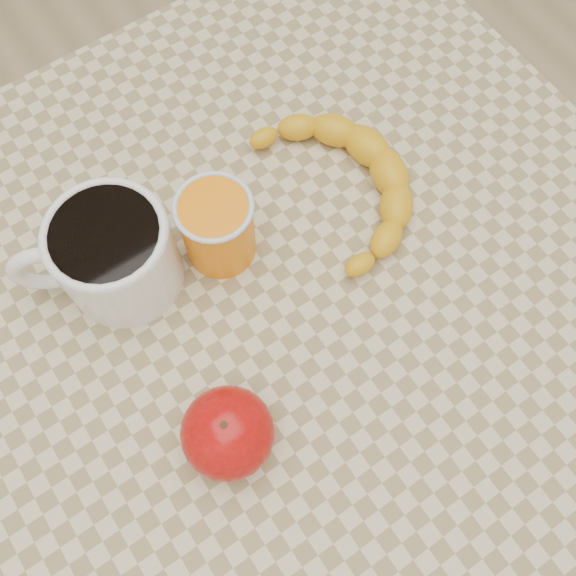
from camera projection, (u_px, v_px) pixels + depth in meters
ground at (288, 429)px, 1.33m from camera, size 3.00×3.00×0.00m
table at (288, 324)px, 0.72m from camera, size 0.80×0.80×0.75m
coffee_mug at (111, 254)px, 0.60m from camera, size 0.17×0.15×0.10m
orange_juice_glass at (218, 227)px, 0.62m from camera, size 0.08×0.08×0.09m
apple at (228, 433)px, 0.55m from camera, size 0.09×0.09×0.08m
banana at (342, 184)px, 0.67m from camera, size 0.26×0.30×0.04m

